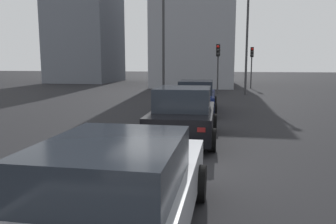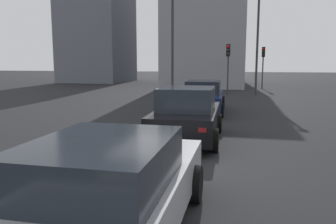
{
  "view_description": "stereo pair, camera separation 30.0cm",
  "coord_description": "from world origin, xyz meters",
  "px_view_note": "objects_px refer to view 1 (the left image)",
  "views": [
    {
      "loc": [
        -7.59,
        -1.26,
        2.37
      ],
      "look_at": [
        -0.39,
        0.01,
        1.28
      ],
      "focal_mm": 35.4,
      "sensor_mm": 36.0,
      "label": 1
    },
    {
      "loc": [
        -7.54,
        -1.56,
        2.37
      ],
      "look_at": [
        -0.39,
        0.01,
        1.28
      ],
      "focal_mm": 35.4,
      "sensor_mm": 36.0,
      "label": 2
    }
  ],
  "objects_px": {
    "traffic_light_near_left": "(218,58)",
    "traffic_light_near_right": "(252,59)",
    "car_silver_third": "(118,193)",
    "street_lamp_far": "(248,23)",
    "car_navy_lead": "(196,97)",
    "car_black_second": "(184,115)",
    "street_lamp_kerbside": "(163,35)"
  },
  "relations": [
    {
      "from": "car_silver_third",
      "to": "street_lamp_far",
      "type": "bearing_deg",
      "value": -7.18
    },
    {
      "from": "car_silver_third",
      "to": "street_lamp_kerbside",
      "type": "relative_size",
      "value": 0.7
    },
    {
      "from": "car_silver_third",
      "to": "street_lamp_kerbside",
      "type": "distance_m",
      "value": 17.47
    },
    {
      "from": "car_navy_lead",
      "to": "traffic_light_near_right",
      "type": "xyz_separation_m",
      "value": [
        15.55,
        -3.63,
        1.98
      ]
    },
    {
      "from": "car_black_second",
      "to": "car_navy_lead",
      "type": "bearing_deg",
      "value": 0.1
    },
    {
      "from": "traffic_light_near_left",
      "to": "traffic_light_near_right",
      "type": "bearing_deg",
      "value": 160.28
    },
    {
      "from": "car_silver_third",
      "to": "traffic_light_near_left",
      "type": "height_order",
      "value": "traffic_light_near_left"
    },
    {
      "from": "car_navy_lead",
      "to": "street_lamp_kerbside",
      "type": "distance_m",
      "value": 6.53
    },
    {
      "from": "car_black_second",
      "to": "traffic_light_near_left",
      "type": "distance_m",
      "value": 15.64
    },
    {
      "from": "car_black_second",
      "to": "street_lamp_kerbside",
      "type": "height_order",
      "value": "street_lamp_kerbside"
    },
    {
      "from": "traffic_light_near_right",
      "to": "street_lamp_far",
      "type": "distance_m",
      "value": 6.74
    },
    {
      "from": "car_black_second",
      "to": "car_silver_third",
      "type": "distance_m",
      "value": 6.02
    },
    {
      "from": "traffic_light_near_right",
      "to": "car_black_second",
      "type": "bearing_deg",
      "value": -11.87
    },
    {
      "from": "traffic_light_near_left",
      "to": "car_navy_lead",
      "type": "bearing_deg",
      "value": 1.8
    },
    {
      "from": "car_navy_lead",
      "to": "street_lamp_far",
      "type": "relative_size",
      "value": 0.53
    },
    {
      "from": "car_black_second",
      "to": "traffic_light_near_right",
      "type": "distance_m",
      "value": 21.84
    },
    {
      "from": "car_navy_lead",
      "to": "traffic_light_near_left",
      "type": "relative_size",
      "value": 1.28
    },
    {
      "from": "street_lamp_far",
      "to": "car_navy_lead",
      "type": "bearing_deg",
      "value": 163.33
    },
    {
      "from": "street_lamp_far",
      "to": "traffic_light_near_left",
      "type": "bearing_deg",
      "value": 83.28
    },
    {
      "from": "car_navy_lead",
      "to": "street_lamp_kerbside",
      "type": "height_order",
      "value": "street_lamp_kerbside"
    },
    {
      "from": "street_lamp_kerbside",
      "to": "street_lamp_far",
      "type": "distance_m",
      "value": 6.99
    },
    {
      "from": "car_silver_third",
      "to": "traffic_light_near_left",
      "type": "bearing_deg",
      "value": -1.64
    },
    {
      "from": "car_black_second",
      "to": "traffic_light_near_left",
      "type": "xyz_separation_m",
      "value": [
        15.51,
        -0.58,
        1.91
      ]
    },
    {
      "from": "traffic_light_near_right",
      "to": "street_lamp_kerbside",
      "type": "bearing_deg",
      "value": -33.05
    },
    {
      "from": "traffic_light_near_left",
      "to": "street_lamp_far",
      "type": "bearing_deg",
      "value": 89.45
    },
    {
      "from": "traffic_light_near_left",
      "to": "traffic_light_near_right",
      "type": "xyz_separation_m",
      "value": [
        5.96,
        -2.89,
        0.02
      ]
    },
    {
      "from": "car_navy_lead",
      "to": "street_lamp_far",
      "type": "xyz_separation_m",
      "value": [
        9.34,
        -2.8,
        4.46
      ]
    },
    {
      "from": "car_navy_lead",
      "to": "car_silver_third",
      "type": "xyz_separation_m",
      "value": [
        -11.94,
        -0.09,
        -0.03
      ]
    },
    {
      "from": "car_silver_third",
      "to": "street_lamp_kerbside",
      "type": "xyz_separation_m",
      "value": [
        16.94,
        2.65,
        3.38
      ]
    },
    {
      "from": "street_lamp_far",
      "to": "street_lamp_kerbside",
      "type": "bearing_deg",
      "value": 129.07
    },
    {
      "from": "car_black_second",
      "to": "traffic_light_near_right",
      "type": "xyz_separation_m",
      "value": [
        21.48,
        -3.47,
        1.94
      ]
    },
    {
      "from": "car_navy_lead",
      "to": "traffic_light_near_left",
      "type": "bearing_deg",
      "value": -6.53
    }
  ]
}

